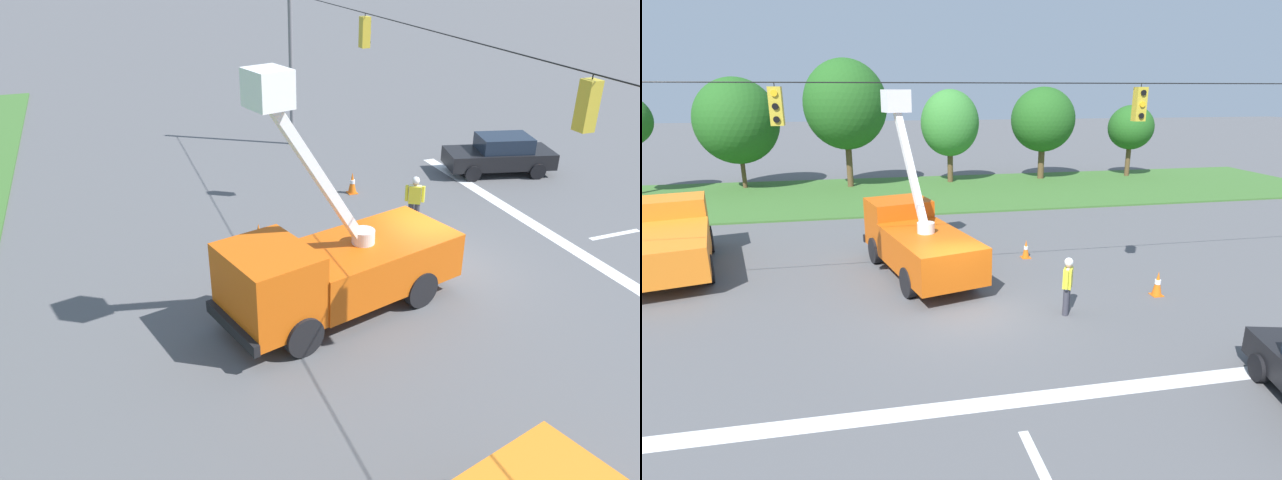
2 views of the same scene
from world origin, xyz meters
The scene contains 9 objects.
ground_plane centered at (0.00, 0.00, 0.00)m, with size 200.00×200.00×0.00m, color #565659.
lane_markings centered at (0.00, -6.34, 0.00)m, with size 17.60×15.25×0.01m.
signal_gantry centered at (0.04, 0.00, 4.25)m, with size 26.20×0.33×7.20m.
utility_truck_bucket_lift centered at (-1.06, 3.51, 1.35)m, with size 3.95×6.87×6.44m.
sedan_black centered at (6.34, -6.71, 0.79)m, with size 2.78×4.60×1.56m.
road_worker centered at (2.91, -0.95, 1.00)m, with size 0.41×0.57×1.77m.
traffic_cone_foreground_left centered at (8.63, -7.79, 0.40)m, with size 0.36×0.36×0.80m.
traffic_cone_foreground_right centered at (6.35, -0.20, 0.41)m, with size 0.36×0.36×0.83m.
traffic_cone_mid_left centered at (3.36, 4.27, 0.36)m, with size 0.36×0.36×0.73m.
Camera 1 is at (-13.86, 8.62, 8.90)m, focal length 35.00 mm.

